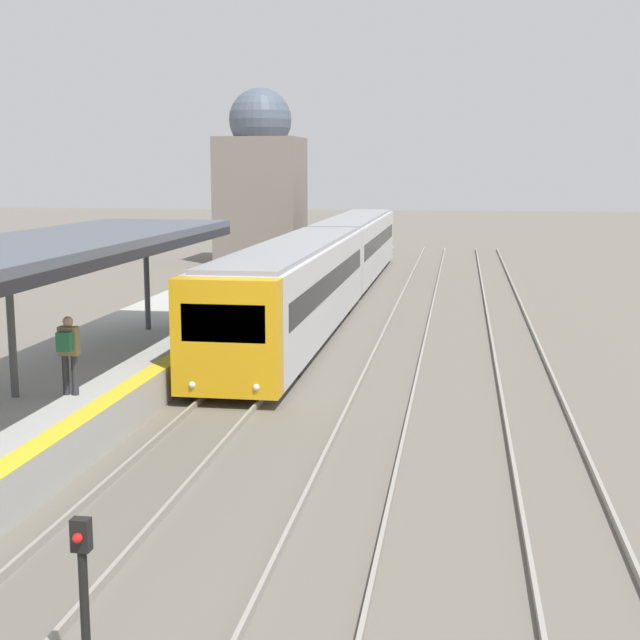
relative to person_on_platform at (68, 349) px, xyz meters
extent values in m
cube|color=#4C515B|center=(-1.07, -0.30, 2.04)|extent=(4.00, 20.07, 0.20)
cube|color=black|center=(0.89, -0.30, 1.82)|extent=(0.08, 20.07, 0.24)
cylinder|color=#47474C|center=(-1.07, -0.30, 0.47)|extent=(0.16, 0.16, 2.92)
cylinder|color=#47474C|center=(-1.07, 7.72, 0.47)|extent=(0.16, 0.16, 2.92)
cylinder|color=#2D2D33|center=(-0.10, 0.04, -0.56)|extent=(0.14, 0.14, 0.85)
cylinder|color=#2D2D33|center=(0.10, 0.04, -0.56)|extent=(0.14, 0.14, 0.85)
cube|color=olive|center=(0.00, 0.04, 0.16)|extent=(0.40, 0.22, 0.60)
sphere|color=tan|center=(0.00, 0.04, 0.57)|extent=(0.22, 0.22, 0.22)
cube|color=#236B47|center=(0.00, -0.16, 0.18)|extent=(0.30, 0.18, 0.40)
cube|color=gold|center=(2.62, 2.87, -0.22)|extent=(2.56, 0.70, 2.78)
cube|color=black|center=(2.62, 2.54, 0.17)|extent=(2.00, 0.04, 0.89)
sphere|color=#EFEACC|center=(1.85, 2.53, -1.31)|extent=(0.16, 0.16, 0.16)
sphere|color=#EFEACC|center=(3.38, 2.53, -1.31)|extent=(0.16, 0.16, 0.16)
cube|color=silver|center=(2.62, 11.59, -0.22)|extent=(2.56, 16.74, 2.78)
cube|color=gray|center=(2.62, 11.59, 1.23)|extent=(2.25, 16.41, 0.12)
cube|color=black|center=(2.62, 11.59, 0.09)|extent=(2.58, 15.40, 0.72)
cylinder|color=black|center=(1.53, 6.15, -1.53)|extent=(0.12, 0.70, 0.70)
cylinder|color=black|center=(3.70, 6.15, -1.53)|extent=(0.12, 0.70, 0.70)
cylinder|color=black|center=(1.53, 17.03, -1.53)|extent=(0.12, 0.70, 0.70)
cylinder|color=black|center=(3.70, 17.03, -1.53)|extent=(0.12, 0.70, 0.70)
cube|color=silver|center=(2.62, 28.69, -0.22)|extent=(2.56, 16.74, 2.78)
cube|color=gray|center=(2.62, 28.69, 1.23)|extent=(2.25, 16.41, 0.12)
cube|color=black|center=(2.62, 28.69, 0.09)|extent=(2.58, 15.40, 0.72)
cylinder|color=black|center=(1.53, 23.24, -1.53)|extent=(0.12, 0.70, 0.70)
cylinder|color=black|center=(3.70, 23.24, -1.53)|extent=(0.12, 0.70, 0.70)
cylinder|color=black|center=(1.53, 34.13, -1.53)|extent=(0.12, 0.70, 0.70)
cylinder|color=black|center=(3.70, 34.13, -1.53)|extent=(0.12, 0.70, 0.70)
cylinder|color=black|center=(4.09, -8.64, -1.10)|extent=(0.10, 0.10, 1.56)
cube|color=black|center=(4.09, -8.64, -0.14)|extent=(0.20, 0.14, 0.36)
sphere|color=red|center=(4.09, -8.73, -0.14)|extent=(0.11, 0.11, 0.11)
cube|color=slate|center=(-3.93, 35.67, 1.83)|extent=(4.82, 4.82, 7.42)
sphere|color=#4C5666|center=(-3.93, 35.67, 6.57)|extent=(3.71, 3.71, 3.71)
camera|label=1|loc=(7.96, -17.02, 3.67)|focal=50.00mm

